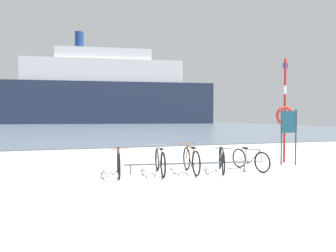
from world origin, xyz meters
name	(u,v)px	position (x,y,z in m)	size (l,w,h in m)	color
ground	(94,125)	(0.00, 53.90, -0.04)	(80.00, 132.00, 0.08)	white
bike_rack	(189,164)	(1.13, 2.41, 0.27)	(3.81, 0.57, 0.31)	#4C5156
bicycle_0	(119,163)	(-0.92, 2.62, 0.37)	(0.46, 1.74, 0.81)	black
bicycle_1	(160,161)	(0.26, 2.47, 0.37)	(0.46, 1.79, 0.83)	black
bicycle_2	(191,160)	(1.19, 2.39, 0.38)	(0.46, 1.69, 0.84)	black
bicycle_3	(222,160)	(2.15, 2.31, 0.35)	(0.71, 1.59, 0.77)	black
bicycle_4	(250,159)	(3.11, 2.27, 0.33)	(0.50, 1.60, 0.74)	black
info_sign	(289,128)	(4.92, 2.75, 1.29)	(0.54, 0.19, 1.92)	#33383D
rescue_post	(285,113)	(5.14, 3.25, 1.80)	(0.74, 0.11, 3.77)	red
ferry_ship	(109,93)	(4.53, 71.17, 7.88)	(53.40, 19.12, 23.50)	#232D47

